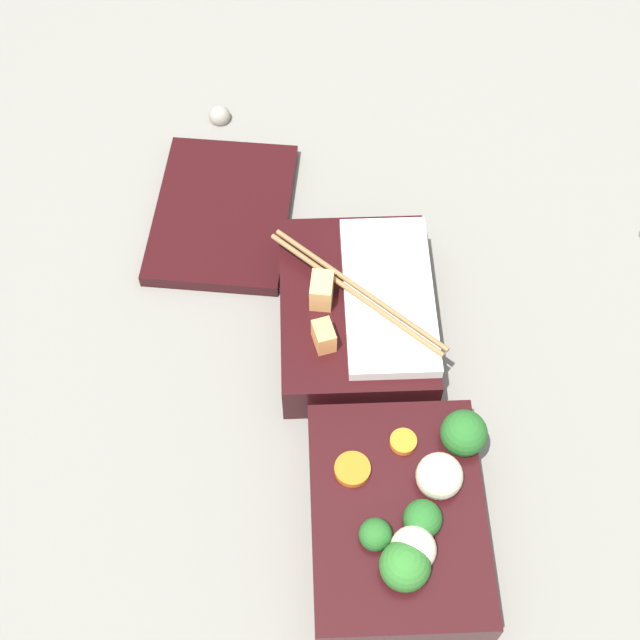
# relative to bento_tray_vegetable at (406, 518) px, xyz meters

# --- Properties ---
(ground_plane) EXTENTS (3.00, 3.00, 0.00)m
(ground_plane) POSITION_rel_bento_tray_vegetable_xyz_m (0.10, 0.01, -0.03)
(ground_plane) COLOR slate
(bento_tray_vegetable) EXTENTS (0.20, 0.15, 0.08)m
(bento_tray_vegetable) POSITION_rel_bento_tray_vegetable_xyz_m (0.00, 0.00, 0.00)
(bento_tray_vegetable) COLOR black
(bento_tray_vegetable) RESTS_ON ground_plane
(bento_tray_rice) EXTENTS (0.20, 0.16, 0.08)m
(bento_tray_rice) POSITION_rel_bento_tray_vegetable_xyz_m (0.21, 0.03, -0.00)
(bento_tray_rice) COLOR black
(bento_tray_rice) RESTS_ON ground_plane
(bento_lid) EXTENTS (0.21, 0.16, 0.01)m
(bento_lid) POSITION_rel_bento_tray_vegetable_xyz_m (0.35, 0.16, -0.02)
(bento_lid) COLOR black
(bento_lid) RESTS_ON ground_plane
(pebble_0) EXTENTS (0.02, 0.02, 0.02)m
(pebble_0) POSITION_rel_bento_tray_vegetable_xyz_m (0.49, 0.17, -0.02)
(pebble_0) COLOR gray
(pebble_0) RESTS_ON ground_plane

